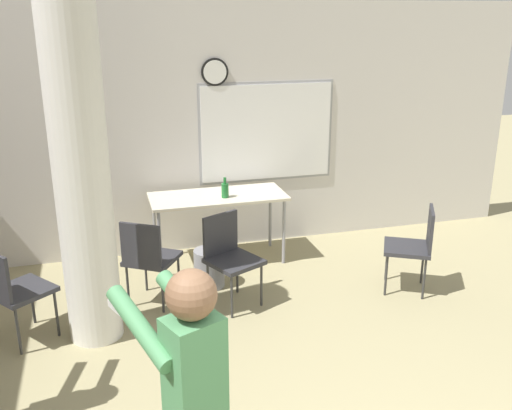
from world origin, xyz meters
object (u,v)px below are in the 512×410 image
folding_table (218,201)px  chair_table_left (149,255)px  person_playing_front (193,403)px  bottle_on_table (225,190)px  chair_near_pillar (13,287)px  chair_table_front (229,253)px  chair_mid_room (415,243)px

folding_table → chair_table_left: size_ratio=1.70×
chair_table_left → person_playing_front: (-0.05, -2.81, 0.45)m
chair_table_left → person_playing_front: person_playing_front is taller
bottle_on_table → chair_near_pillar: size_ratio=0.26×
chair_table_front → folding_table: bearing=83.9°
bottle_on_table → chair_near_pillar: bearing=-151.9°
chair_near_pillar → bottle_on_table: bearing=28.1°
chair_mid_room → person_playing_front: person_playing_front is taller
person_playing_front → chair_near_pillar: bearing=114.1°
folding_table → bottle_on_table: 0.19m
folding_table → bottle_on_table: bearing=-58.6°
bottle_on_table → chair_table_left: (-0.90, -0.73, -0.35)m
folding_table → chair_table_front: 1.01m
chair_mid_room → chair_table_front: bearing=172.4°
chair_mid_room → chair_near_pillar: (-3.70, 0.04, 0.00)m
chair_table_left → person_playing_front: 2.84m
chair_table_front → chair_table_left: size_ratio=1.00×
bottle_on_table → chair_mid_room: bearing=-34.3°
bottle_on_table → chair_near_pillar: bottle_on_table is taller
chair_table_left → person_playing_front: size_ratio=0.53×
chair_mid_room → chair_near_pillar: bearing=179.4°
chair_near_pillar → person_playing_front: size_ratio=0.53×
folding_table → bottle_on_table: (0.06, -0.10, 0.15)m
folding_table → chair_table_left: 1.20m
person_playing_front → bottle_on_table: bearing=75.0°
chair_mid_room → chair_table_left: (-2.56, 0.40, 0.00)m
folding_table → chair_table_front: (-0.10, -0.98, -0.20)m
bottle_on_table → person_playing_front: 3.66m
folding_table → chair_table_left: chair_table_left is taller
bottle_on_table → chair_table_front: bottle_on_table is taller
chair_table_front → person_playing_front: bearing=-106.5°
bottle_on_table → chair_near_pillar: (-2.04, -1.09, -0.35)m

